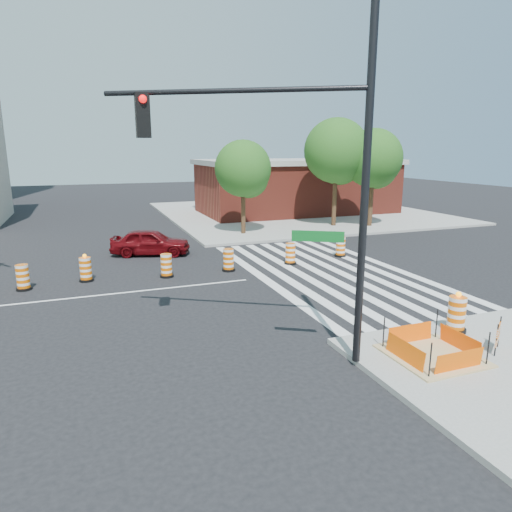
% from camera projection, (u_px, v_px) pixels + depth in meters
% --- Properties ---
extents(ground, '(120.00, 120.00, 0.00)m').
position_uv_depth(ground, '(70.00, 298.00, 17.09)').
color(ground, black).
rests_on(ground, ground).
extents(sidewalk_ne, '(22.00, 22.00, 0.15)m').
position_uv_depth(sidewalk_ne, '(296.00, 212.00, 39.67)').
color(sidewalk_ne, gray).
rests_on(sidewalk_ne, ground).
extents(crosswalk_east, '(6.75, 13.50, 0.01)m').
position_uv_depth(crosswalk_east, '(327.00, 271.00, 20.87)').
color(crosswalk_east, silver).
rests_on(crosswalk_east, ground).
extents(lane_centerline, '(14.00, 0.12, 0.01)m').
position_uv_depth(lane_centerline, '(70.00, 298.00, 17.09)').
color(lane_centerline, silver).
rests_on(lane_centerline, ground).
extents(excavation_pit, '(2.20, 2.20, 0.90)m').
position_uv_depth(excavation_pit, '(432.00, 354.00, 11.96)').
color(excavation_pit, tan).
rests_on(excavation_pit, ground).
extents(brick_storefront, '(16.50, 8.50, 4.60)m').
position_uv_depth(brick_storefront, '(296.00, 187.00, 39.16)').
color(brick_storefront, maroon).
rests_on(brick_storefront, ground).
extents(red_coupe, '(4.38, 2.83, 1.39)m').
position_uv_depth(red_coupe, '(150.00, 242.00, 23.98)').
color(red_coupe, '#56070B').
rests_on(red_coupe, ground).
extents(signal_pole_se, '(5.66, 3.47, 8.59)m').
position_uv_depth(signal_pole_se, '(290.00, 158.00, 10.89)').
color(signal_pole_se, black).
rests_on(signal_pole_se, ground).
extents(pit_drum, '(0.63, 0.63, 1.24)m').
position_uv_depth(pit_drum, '(456.00, 315.00, 13.50)').
color(pit_drum, black).
rests_on(pit_drum, ground).
extents(barricade, '(0.63, 0.47, 0.89)m').
position_uv_depth(barricade, '(498.00, 334.00, 12.17)').
color(barricade, '#E75F04').
rests_on(barricade, ground).
extents(tree_north_c, '(3.56, 3.56, 6.05)m').
position_uv_depth(tree_north_c, '(244.00, 172.00, 28.66)').
color(tree_north_c, '#382314').
rests_on(tree_north_c, ground).
extents(tree_north_d, '(4.46, 4.46, 7.58)m').
position_uv_depth(tree_north_d, '(337.00, 155.00, 31.49)').
color(tree_north_d, '#382314').
rests_on(tree_north_d, ground).
extents(tree_north_e, '(4.05, 4.04, 6.88)m').
position_uv_depth(tree_north_e, '(373.00, 162.00, 31.50)').
color(tree_north_e, '#382314').
rests_on(tree_north_e, ground).
extents(median_drum_3, '(0.60, 0.60, 1.02)m').
position_uv_depth(median_drum_3, '(23.00, 278.00, 18.03)').
color(median_drum_3, black).
rests_on(median_drum_3, ground).
extents(median_drum_4, '(0.60, 0.60, 1.18)m').
position_uv_depth(median_drum_4, '(86.00, 270.00, 19.23)').
color(median_drum_4, black).
rests_on(median_drum_4, ground).
extents(median_drum_5, '(0.60, 0.60, 1.02)m').
position_uv_depth(median_drum_5, '(166.00, 266.00, 19.86)').
color(median_drum_5, black).
rests_on(median_drum_5, ground).
extents(median_drum_6, '(0.60, 0.60, 1.02)m').
position_uv_depth(median_drum_6, '(228.00, 261.00, 20.86)').
color(median_drum_6, black).
rests_on(median_drum_6, ground).
extents(median_drum_7, '(0.60, 0.60, 1.02)m').
position_uv_depth(median_drum_7, '(290.00, 254.00, 22.10)').
color(median_drum_7, black).
rests_on(median_drum_7, ground).
extents(median_drum_8, '(0.60, 0.60, 1.02)m').
position_uv_depth(median_drum_8, '(341.00, 247.00, 23.69)').
color(median_drum_8, black).
rests_on(median_drum_8, ground).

